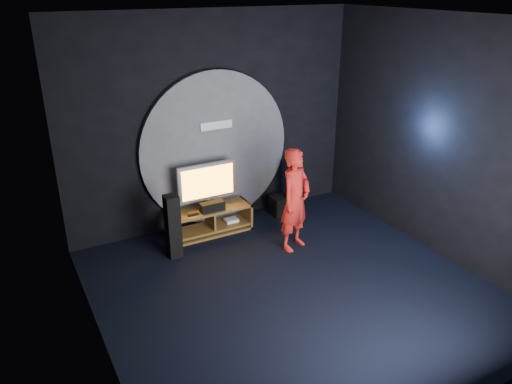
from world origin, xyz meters
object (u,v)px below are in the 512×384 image
(tv, at_px, (207,184))
(subwoofer, at_px, (280,205))
(media_console, at_px, (211,222))
(player, at_px, (295,200))
(tower_speaker_left, at_px, (173,226))
(tower_speaker_right, at_px, (294,191))

(tv, distance_m, subwoofer, 1.54)
(media_console, xyz_separation_m, player, (0.96, -1.05, 0.61))
(player, bearing_deg, tower_speaker_left, 137.24)
(tower_speaker_left, height_order, tower_speaker_right, same)
(media_console, distance_m, tv, 0.67)
(tv, bearing_deg, player, -49.11)
(media_console, bearing_deg, player, -47.56)
(tv, relative_size, tower_speaker_right, 1.00)
(tv, relative_size, player, 0.61)
(tower_speaker_left, relative_size, player, 0.61)
(tower_speaker_right, distance_m, player, 1.13)
(player, bearing_deg, tv, 107.99)
(media_console, bearing_deg, subwoofer, 3.13)
(tower_speaker_right, bearing_deg, tower_speaker_left, -172.86)
(tower_speaker_right, relative_size, player, 0.61)
(media_console, height_order, tv, tv)
(subwoofer, bearing_deg, media_console, -176.87)
(tower_speaker_right, bearing_deg, player, -121.97)
(tower_speaker_left, bearing_deg, tv, 31.91)
(media_console, relative_size, player, 0.84)
(tv, distance_m, player, 1.48)
(tower_speaker_left, relative_size, subwoofer, 2.94)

